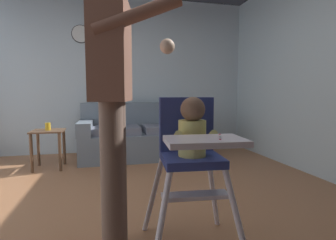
# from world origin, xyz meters

# --- Properties ---
(ground) EXTENTS (6.09, 6.44, 0.10)m
(ground) POSITION_xyz_m (0.00, 0.00, -0.05)
(ground) COLOR #A76C46
(wall_far) EXTENTS (5.29, 0.06, 2.65)m
(wall_far) POSITION_xyz_m (0.00, 2.45, 1.33)
(wall_far) COLOR silver
(wall_far) RESTS_ON ground
(wall_right) EXTENTS (0.06, 5.44, 2.65)m
(wall_right) POSITION_xyz_m (2.28, 0.30, 1.33)
(wall_right) COLOR silver
(wall_right) RESTS_ON ground
(couch) EXTENTS (1.88, 0.86, 0.86)m
(couch) POSITION_xyz_m (0.31, 1.93, 0.33)
(couch) COLOR slate
(couch) RESTS_ON ground
(high_chair) EXTENTS (0.65, 0.76, 0.98)m
(high_chair) POSITION_xyz_m (0.30, -0.65, 0.69)
(high_chair) COLOR white
(high_chair) RESTS_ON ground
(adult_standing) EXTENTS (0.51, 0.56, 1.73)m
(adult_standing) POSITION_xyz_m (-0.17, -0.56, 0.99)
(adult_standing) COLOR brown
(adult_standing) RESTS_ON ground
(side_table) EXTENTS (0.40, 0.40, 0.52)m
(side_table) POSITION_xyz_m (-0.99, 1.53, 0.38)
(side_table) COLOR brown
(side_table) RESTS_ON ground
(sippy_cup) EXTENTS (0.07, 0.07, 0.10)m
(sippy_cup) POSITION_xyz_m (-0.99, 1.53, 0.57)
(sippy_cup) COLOR gold
(sippy_cup) RESTS_ON side_table
(wall_clock) EXTENTS (0.29, 0.04, 0.29)m
(wall_clock) POSITION_xyz_m (-0.61, 2.41, 1.99)
(wall_clock) COLOR white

